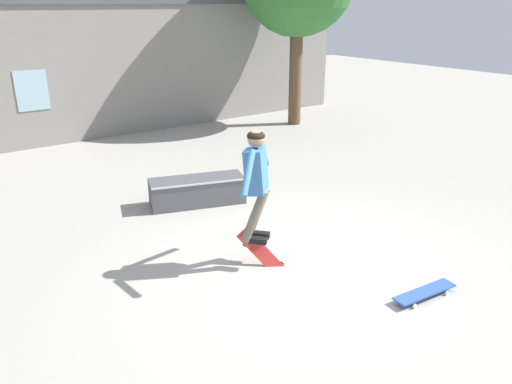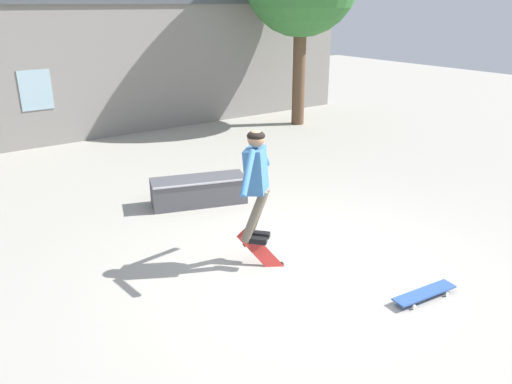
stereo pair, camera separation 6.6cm
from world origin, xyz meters
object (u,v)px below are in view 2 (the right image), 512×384
at_px(skater, 256,176).
at_px(skateboard_flipping, 263,255).
at_px(skateboard_resting, 425,293).
at_px(skate_ledge, 199,191).

xyz_separation_m(skater, skateboard_flipping, (0.06, -0.08, -1.06)).
bearing_deg(skateboard_resting, skater, 127.16).
relative_size(skateboard_flipping, skateboard_resting, 0.79).
distance_m(skater, skateboard_flipping, 1.07).
bearing_deg(skater, skateboard_resting, -9.48).
relative_size(skate_ledge, skater, 1.15).
xyz_separation_m(skateboard_flipping, skateboard_resting, (1.04, -1.72, -0.07)).
bearing_deg(skate_ledge, skateboard_resting, -62.62).
xyz_separation_m(skate_ledge, skateboard_resting, (0.68, -4.05, -0.16)).
bearing_deg(skateboard_resting, skateboard_flipping, 126.89).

